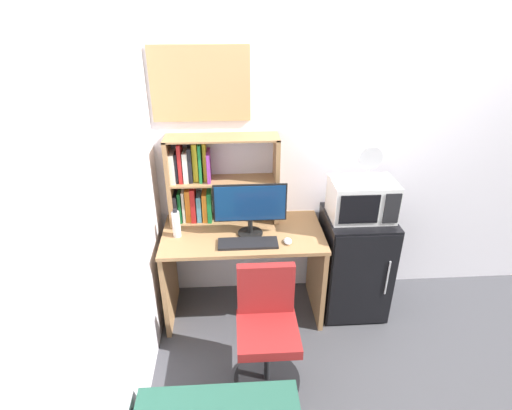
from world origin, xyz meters
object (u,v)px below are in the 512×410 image
Objects in this scene: desk_chair at (267,335)px; water_bottle at (176,224)px; desk_fan at (370,161)px; monitor at (250,206)px; keyboard at (248,243)px; hutch_bookshelf at (205,179)px; computer_mouse at (288,241)px; microwave at (362,199)px; mini_fridge at (354,263)px; wall_corkboard at (200,84)px.

water_bottle is at bearing 133.21° from desk_chair.
desk_fan is 1.43m from desk_chair.
monitor is 1.24× the size of keyboard.
hutch_bookshelf is 1.57× the size of monitor.
desk_chair is at bearing -83.66° from monitor.
computer_mouse is (0.61, -0.40, -0.35)m from hutch_bookshelf.
microwave is 0.56× the size of desk_chair.
microwave is (0.00, 0.00, 0.59)m from mini_fridge.
hutch_bookshelf reaches higher than water_bottle.
computer_mouse is 0.10× the size of mini_fridge.
hutch_bookshelf reaches higher than computer_mouse.
monitor is (0.34, -0.25, -0.12)m from hutch_bookshelf.
wall_corkboard is (-1.20, 0.30, 0.82)m from microwave.
hutch_bookshelf is 0.44m from monitor.
hutch_bookshelf reaches higher than desk_chair.
microwave is at bearing 162.84° from desk_fan.
water_bottle is at bearing -178.50° from desk_fan.
desk_fan is (0.88, 0.04, 0.32)m from monitor.
microwave is (1.20, -0.20, -0.11)m from hutch_bookshelf.
monitor is at bearing -176.94° from microwave.
computer_mouse is 0.69m from desk_chair.
microwave is at bearing 1.75° from water_bottle.
desk_chair is (0.10, -0.52, -0.40)m from keyboard.
hutch_bookshelf is at bearing 170.22° from desk_fan.
desk_fan is (1.22, -0.21, 0.20)m from hutch_bookshelf.
wall_corkboard reaches higher than desk_fan.
desk_fan is at bearing -8.34° from mini_fridge.
desk_chair reaches higher than computer_mouse.
hutch_bookshelf is 0.42m from water_bottle.
hutch_bookshelf is at bearing 114.32° from desk_chair.
monitor is 1.04m from mini_fridge.
desk_fan is at bearing -13.93° from wall_corkboard.
mini_fridge is at bearing -90.32° from microwave.
water_bottle is at bearing -131.08° from hutch_bookshelf.
hutch_bookshelf is 0.98× the size of mini_fridge.
microwave reaches higher than computer_mouse.
water_bottle is at bearing 179.73° from monitor.
mini_fridge is (0.86, 0.04, -0.58)m from monitor.
monitor reaches higher than mini_fridge.
mini_fridge is 1.80× the size of microwave.
hutch_bookshelf is 9.52× the size of computer_mouse.
hutch_bookshelf is at bearing 147.17° from computer_mouse.
hutch_bookshelf is 0.99× the size of desk_chair.
mini_fridge reaches higher than desk_chair.
microwave is at bearing -13.88° from wall_corkboard.
desk_fan is (0.90, 0.19, 0.55)m from keyboard.
desk_fan is 0.32× the size of desk_chair.
mini_fridge is at bearing 1.63° from water_bottle.
computer_mouse is 0.39× the size of water_bottle.
mini_fridge is at bearing -14.02° from wall_corkboard.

